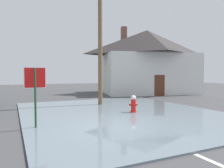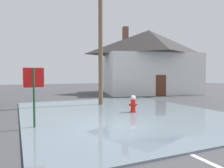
# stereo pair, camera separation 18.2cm
# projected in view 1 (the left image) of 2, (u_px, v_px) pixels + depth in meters

# --- Properties ---
(ground_plane) EXTENTS (80.00, 80.00, 0.10)m
(ground_plane) POSITION_uv_depth(u_px,v_px,m) (121.00, 129.00, 8.26)
(ground_plane) COLOR #424244
(flood_puddle) EXTENTS (9.81, 12.00, 0.07)m
(flood_puddle) POSITION_uv_depth(u_px,v_px,m) (121.00, 112.00, 11.34)
(flood_puddle) COLOR slate
(flood_puddle) RESTS_ON ground
(lane_stop_bar) EXTENTS (3.30, 0.54, 0.01)m
(lane_stop_bar) POSITION_uv_depth(u_px,v_px,m) (158.00, 139.00, 6.71)
(lane_stop_bar) COLOR silver
(lane_stop_bar) RESTS_ON ground
(stop_sign_near) EXTENTS (0.78, 0.08, 2.31)m
(stop_sign_near) POSITION_uv_depth(u_px,v_px,m) (35.00, 85.00, 7.93)
(stop_sign_near) COLOR #1E4C28
(stop_sign_near) RESTS_ON ground
(fire_hydrant) EXTENTS (0.48, 0.41, 0.95)m
(fire_hydrant) POSITION_uv_depth(u_px,v_px,m) (133.00, 104.00, 11.26)
(fire_hydrant) COLOR red
(fire_hydrant) RESTS_ON ground
(utility_pole) EXTENTS (1.60, 0.28, 8.92)m
(utility_pole) POSITION_uv_depth(u_px,v_px,m) (100.00, 35.00, 13.99)
(utility_pole) COLOR brown
(utility_pole) RESTS_ON ground
(house) EXTENTS (11.58, 9.79, 7.44)m
(house) POSITION_uv_depth(u_px,v_px,m) (147.00, 61.00, 23.62)
(house) COLOR silver
(house) RESTS_ON ground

